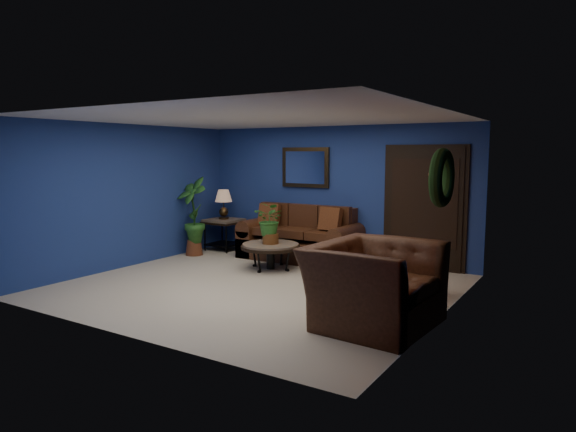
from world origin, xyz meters
The scene contains 18 objects.
floor centered at (0.00, 0.00, 0.00)m, with size 5.50×5.50×0.00m, color #BFB59F.
wall_back centered at (0.00, 2.50, 1.25)m, with size 5.50×0.04×2.50m, color navy.
wall_left centered at (-2.75, 0.00, 1.25)m, with size 0.04×5.00×2.50m, color navy.
wall_right_brick centered at (2.75, 0.00, 1.25)m, with size 0.04×5.00×2.50m, color maroon.
ceiling centered at (0.00, 0.00, 2.50)m, with size 5.50×5.00×0.02m, color silver.
crown_molding centered at (2.72, 0.00, 2.43)m, with size 0.03×5.00×0.14m, color white.
wall_mirror centered at (-0.60, 2.46, 1.72)m, with size 1.02×0.06×0.77m, color #453119.
closet_door centered at (1.75, 2.47, 1.05)m, with size 1.44×0.06×2.18m, color black.
wreath centered at (2.69, 0.05, 1.70)m, with size 0.72×0.72×0.16m, color black.
sofa centered at (-0.46, 2.09, 0.33)m, with size 2.27×0.98×1.02m.
coffee_table centered at (-0.49, 1.08, 0.38)m, with size 1.03×1.03×0.44m.
end_table centered at (-2.30, 2.05, 0.49)m, with size 0.70×0.70×0.64m.
table_lamp centered at (-2.30, 2.05, 1.02)m, with size 0.35×0.35×0.59m.
side_chair centered at (0.17, 2.12, 0.57)m, with size 0.50×0.50×1.00m.
armchair centered at (2.15, -0.70, 0.48)m, with size 1.47×1.28×0.96m, color #4D2716.
coffee_plant centered at (-0.49, 1.08, 0.83)m, with size 0.55×0.48×0.71m.
floor_plant centered at (2.35, 0.86, 0.42)m, with size 0.43×0.38×0.81m.
tall_plant centered at (-2.45, 1.30, 0.84)m, with size 0.77×0.61×1.54m.
Camera 1 is at (4.38, -6.16, 1.99)m, focal length 32.00 mm.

